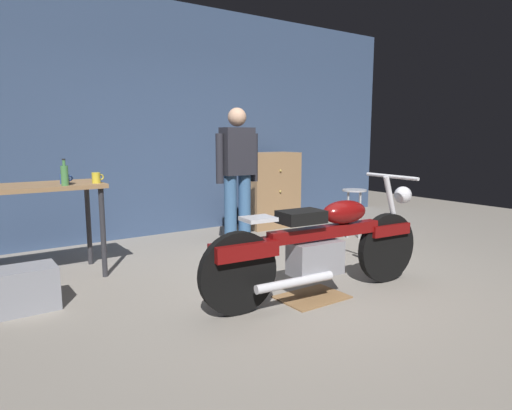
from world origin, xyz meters
The scene contains 12 objects.
ground_plane centered at (0.00, 0.00, 0.00)m, with size 12.00×12.00×0.00m, color gray.
back_wall centered at (0.00, 2.80, 1.55)m, with size 8.00×0.12×3.10m, color #384C70.
workbench centered at (-1.98, 1.53, 0.79)m, with size 1.30×0.64×0.90m.
motorcycle centered at (-0.03, -0.30, 0.45)m, with size 2.19×0.60×1.00m.
person_standing centered at (0.30, 1.55, 0.93)m, with size 0.57×0.23×1.67m.
shop_stool centered at (1.86, 1.11, 0.50)m, with size 0.32×0.32×0.64m.
wooden_dresser centered at (1.36, 2.30, 0.55)m, with size 0.80×0.47×1.10m.
drip_tray centered at (-0.13, -0.29, 0.01)m, with size 0.56×0.40×0.01m, color olive.
storage_bin centered at (-2.13, 0.78, 0.17)m, with size 0.44×0.32×0.34m, color gray.
mug_blue_enamel centered at (-1.66, 1.44, 0.95)m, with size 0.11×0.08×0.09m.
mug_yellow_tall centered at (-1.40, 1.34, 0.95)m, with size 0.11×0.08×0.10m.
bottle centered at (-1.70, 1.28, 1.00)m, with size 0.06×0.06×0.24m.
Camera 1 is at (-2.56, -2.97, 1.34)m, focal length 31.36 mm.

